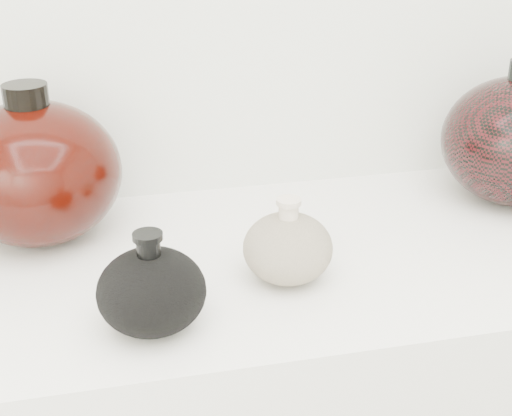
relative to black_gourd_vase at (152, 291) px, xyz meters
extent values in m
cube|color=silver|center=(0.13, 0.15, -0.07)|extent=(1.20, 0.50, 0.03)
ellipsoid|color=black|center=(0.00, 0.00, 0.00)|extent=(0.15, 0.15, 0.10)
cylinder|color=black|center=(0.00, 0.00, 0.06)|extent=(0.03, 0.03, 0.03)
cylinder|color=black|center=(0.00, 0.00, 0.07)|extent=(0.04, 0.04, 0.01)
ellipsoid|color=#BAAF93|center=(0.19, 0.08, -0.01)|extent=(0.15, 0.15, 0.09)
cylinder|color=beige|center=(0.19, 0.08, 0.05)|extent=(0.03, 0.03, 0.03)
cylinder|color=beige|center=(0.19, 0.08, 0.06)|extent=(0.04, 0.04, 0.01)
ellipsoid|color=black|center=(-0.14, 0.28, 0.05)|extent=(0.30, 0.30, 0.21)
cylinder|color=black|center=(-0.14, 0.28, 0.17)|extent=(0.08, 0.08, 0.04)
camera|label=1|loc=(-0.04, -0.73, 0.45)|focal=50.00mm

